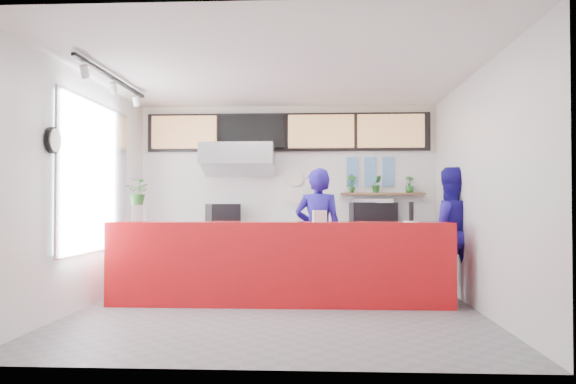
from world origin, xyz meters
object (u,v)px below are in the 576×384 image
at_px(panini_oven, 223,217).
at_px(staff_center, 318,233).
at_px(service_counter, 279,263).
at_px(staff_right, 450,233).
at_px(pepper_mill, 411,211).
at_px(espresso_machine, 373,216).

xyz_separation_m(panini_oven, staff_center, (1.58, -1.19, -0.19)).
height_order(service_counter, staff_right, staff_right).
height_order(staff_center, pepper_mill, staff_center).
relative_size(staff_center, staff_right, 1.00).
distance_m(panini_oven, staff_center, 1.99).
height_order(panini_oven, espresso_machine, espresso_machine).
xyz_separation_m(service_counter, staff_center, (0.52, 0.61, 0.37)).
xyz_separation_m(panini_oven, staff_right, (3.44, -1.18, -0.19)).
distance_m(espresso_machine, pepper_mill, 1.91).
relative_size(espresso_machine, staff_center, 0.39).
bearing_deg(staff_center, panini_oven, -28.87).
distance_m(staff_center, staff_right, 1.86).
xyz_separation_m(service_counter, pepper_mill, (1.72, -0.08, 0.69)).
bearing_deg(staff_right, panini_oven, -21.01).
bearing_deg(pepper_mill, panini_oven, 145.95).
bearing_deg(pepper_mill, staff_center, 150.18).
xyz_separation_m(staff_right, pepper_mill, (-0.66, -0.70, 0.31)).
bearing_deg(service_counter, staff_right, 14.65).
bearing_deg(staff_center, espresso_machine, -118.74).
distance_m(espresso_machine, staff_center, 1.50).
bearing_deg(staff_right, espresso_machine, -52.83).
relative_size(service_counter, espresso_machine, 6.31).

